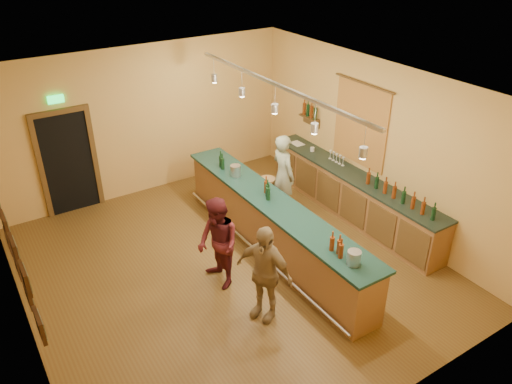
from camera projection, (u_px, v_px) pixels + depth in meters
floor at (229, 267)px, 8.77m from camera, size 7.00×7.00×0.00m
ceiling at (224, 90)px, 7.22m from camera, size 6.50×7.00×0.02m
wall_back at (145, 121)px, 10.57m from camera, size 6.50×0.02×3.20m
wall_front at (387, 315)px, 5.41m from camera, size 6.50×0.02×3.20m
wall_left at (9, 251)px, 6.46m from camera, size 0.02×7.00×3.20m
wall_right at (374, 143)px, 9.53m from camera, size 0.02×7.00×3.20m
doorway at (68, 160)px, 9.98m from camera, size 1.15×0.09×2.48m
tapestry at (360, 125)px, 9.70m from camera, size 0.03×1.40×1.60m
bottle_shelf at (310, 112)px, 10.86m from camera, size 0.17×0.55×0.54m
picture_grid at (17, 257)px, 5.75m from camera, size 0.06×2.20×0.70m
back_counter at (352, 194)px, 10.07m from camera, size 0.60×4.55×1.27m
tasting_bar at (273, 223)px, 8.90m from camera, size 0.73×5.10×1.38m
pendant_track at (275, 94)px, 7.76m from camera, size 0.11×4.60×0.50m
bartender at (283, 175)px, 10.00m from camera, size 0.41×0.63×1.72m
customer_a at (218, 244)px, 8.01m from camera, size 0.61×0.78×1.59m
customer_b at (264, 273)px, 7.34m from camera, size 0.75×1.01×1.60m
bar_stool at (267, 185)px, 10.32m from camera, size 0.33×0.33×0.69m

